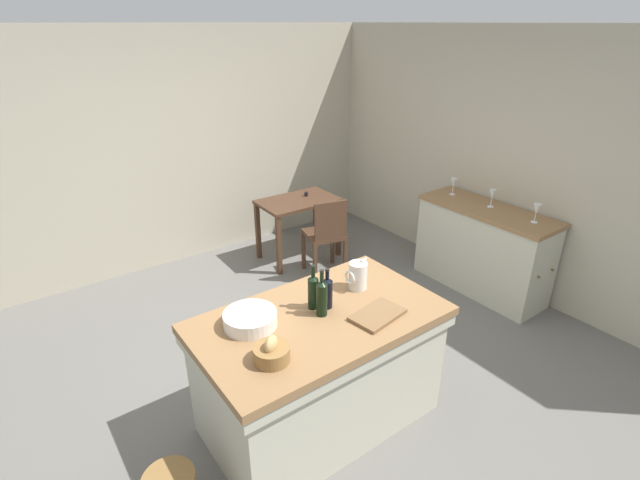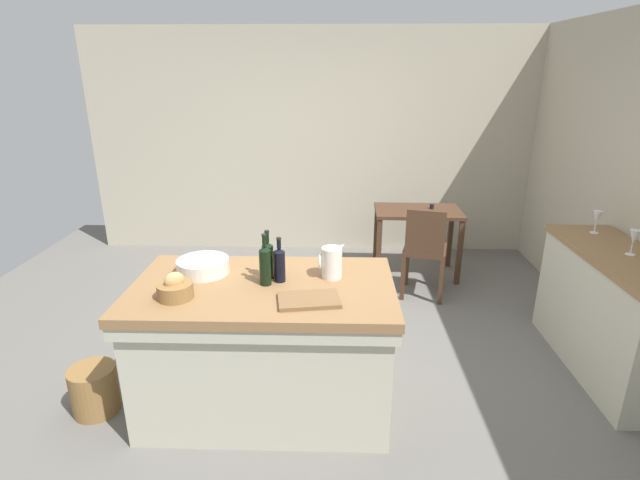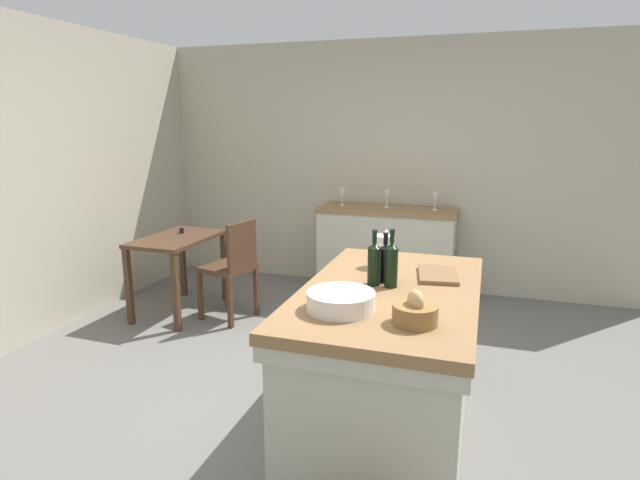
{
  "view_description": "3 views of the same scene",
  "coord_description": "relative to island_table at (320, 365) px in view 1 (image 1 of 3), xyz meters",
  "views": [
    {
      "loc": [
        -1.7,
        -2.53,
        2.61
      ],
      "look_at": [
        0.34,
        0.25,
        1.0
      ],
      "focal_mm": 26.35,
      "sensor_mm": 36.0,
      "label": 1
    },
    {
      "loc": [
        0.23,
        -3.18,
        2.14
      ],
      "look_at": [
        0.13,
        0.23,
        0.92
      ],
      "focal_mm": 27.04,
      "sensor_mm": 36.0,
      "label": 2
    },
    {
      "loc": [
        -2.9,
        -0.95,
        1.79
      ],
      "look_at": [
        0.31,
        0.09,
        1.0
      ],
      "focal_mm": 28.97,
      "sensor_mm": 36.0,
      "label": 3
    }
  ],
  "objects": [
    {
      "name": "ground_plane",
      "position": [
        0.2,
        0.48,
        -0.48
      ],
      "size": [
        6.76,
        6.76,
        0.0
      ],
      "primitive_type": "plane",
      "color": "#66635E"
    },
    {
      "name": "wall_back",
      "position": [
        0.2,
        3.08,
        0.82
      ],
      "size": [
        5.32,
        0.12,
        2.6
      ],
      "primitive_type": "cube",
      "color": "#B2AA93",
      "rests_on": "ground"
    },
    {
      "name": "wall_right",
      "position": [
        2.8,
        0.48,
        0.82
      ],
      "size": [
        0.12,
        5.2,
        2.6
      ],
      "primitive_type": "cube",
      "color": "#B2AA93",
      "rests_on": "ground"
    },
    {
      "name": "island_table",
      "position": [
        0.0,
        0.0,
        0.0
      ],
      "size": [
        1.62,
        0.94,
        0.88
      ],
      "color": "olive",
      "rests_on": "ground"
    },
    {
      "name": "side_cabinet",
      "position": [
        2.46,
        0.49,
        -0.02
      ],
      "size": [
        0.52,
        1.42,
        0.91
      ],
      "color": "olive",
      "rests_on": "ground"
    },
    {
      "name": "writing_desk",
      "position": [
        1.33,
        2.24,
        0.14
      ],
      "size": [
        0.91,
        0.58,
        0.78
      ],
      "color": "#472D1E",
      "rests_on": "ground"
    },
    {
      "name": "wooden_chair",
      "position": [
        1.31,
        1.67,
        0.03
      ],
      "size": [
        0.49,
        0.49,
        0.92
      ],
      "color": "#472D1E",
      "rests_on": "ground"
    },
    {
      "name": "pitcher",
      "position": [
        0.42,
        0.12,
        0.51
      ],
      "size": [
        0.17,
        0.13,
        0.24
      ],
      "color": "silver",
      "rests_on": "island_table"
    },
    {
      "name": "wash_bowl",
      "position": [
        -0.41,
        0.17,
        0.45
      ],
      "size": [
        0.34,
        0.34,
        0.09
      ],
      "primitive_type": "cylinder",
      "color": "silver",
      "rests_on": "island_table"
    },
    {
      "name": "bread_basket",
      "position": [
        -0.48,
        -0.2,
        0.46
      ],
      "size": [
        0.21,
        0.21,
        0.16
      ],
      "color": "olive",
      "rests_on": "island_table"
    },
    {
      "name": "cutting_board",
      "position": [
        0.3,
        -0.23,
        0.42
      ],
      "size": [
        0.38,
        0.27,
        0.02
      ],
      "primitive_type": "cube",
      "rotation": [
        0.0,
        0.0,
        0.15
      ],
      "color": "brown",
      "rests_on": "island_table"
    },
    {
      "name": "wine_bottle_dark",
      "position": [
        0.1,
        0.05,
        0.52
      ],
      "size": [
        0.07,
        0.07,
        0.29
      ],
      "color": "black",
      "rests_on": "island_table"
    },
    {
      "name": "wine_bottle_amber",
      "position": [
        0.02,
        0.1,
        0.54
      ],
      "size": [
        0.07,
        0.07,
        0.32
      ],
      "color": "black",
      "rests_on": "island_table"
    },
    {
      "name": "wine_bottle_green",
      "position": [
        0.02,
        0.0,
        0.54
      ],
      "size": [
        0.07,
        0.07,
        0.33
      ],
      "color": "black",
      "rests_on": "island_table"
    },
    {
      "name": "wine_glass_far_left",
      "position": [
        2.49,
        0.01,
        0.56
      ],
      "size": [
        0.07,
        0.07,
        0.18
      ],
      "color": "white",
      "rests_on": "side_cabinet"
    },
    {
      "name": "wine_glass_left",
      "position": [
        2.51,
        0.5,
        0.56
      ],
      "size": [
        0.07,
        0.07,
        0.18
      ],
      "color": "white",
      "rests_on": "side_cabinet"
    },
    {
      "name": "wine_glass_middle",
      "position": [
        2.49,
        0.97,
        0.56
      ],
      "size": [
        0.07,
        0.07,
        0.18
      ],
      "color": "white",
      "rests_on": "side_cabinet"
    }
  ]
}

